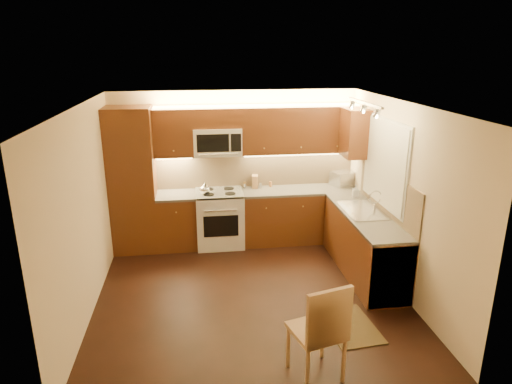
{
  "coord_description": "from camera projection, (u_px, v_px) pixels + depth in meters",
  "views": [
    {
      "loc": [
        -0.65,
        -5.32,
        3.14
      ],
      "look_at": [
        0.15,
        0.55,
        1.25
      ],
      "focal_mm": 31.78,
      "sensor_mm": 36.0,
      "label": 1
    }
  ],
  "objects": [
    {
      "name": "base_cab_right",
      "position": [
        364.0,
        245.0,
        6.52
      ],
      "size": [
        0.6,
        2.0,
        0.86
      ],
      "primitive_type": "cube",
      "color": "#4B2810",
      "rests_on": "floor"
    },
    {
      "name": "backsplash_right",
      "position": [
        388.0,
        193.0,
        6.33
      ],
      "size": [
        0.02,
        2.0,
        0.6
      ],
      "primitive_type": "cube",
      "color": "tan",
      "rests_on": "wall_right"
    },
    {
      "name": "backsplash_back",
      "position": [
        256.0,
        169.0,
        7.62
      ],
      "size": [
        3.3,
        0.02,
        0.6
      ],
      "primitive_type": "cube",
      "color": "tan",
      "rests_on": "wall_back"
    },
    {
      "name": "knife_block",
      "position": [
        255.0,
        181.0,
        7.58
      ],
      "size": [
        0.12,
        0.17,
        0.21
      ],
      "primitive_type": "cube",
      "rotation": [
        0.0,
        0.0,
        -0.15
      ],
      "color": "olive",
      "rests_on": "counter_back_right"
    },
    {
      "name": "sink",
      "position": [
        363.0,
        206.0,
        6.5
      ],
      "size": [
        0.52,
        0.86,
        0.15
      ],
      "primitive_type": null,
      "color": "silver",
      "rests_on": "counter_right"
    },
    {
      "name": "upper_cab_back_right",
      "position": [
        300.0,
        130.0,
        7.35
      ],
      "size": [
        1.92,
        0.35,
        0.75
      ],
      "primitive_type": "cube",
      "color": "#4B2810",
      "rests_on": "wall_back"
    },
    {
      "name": "wall_left",
      "position": [
        85.0,
        213.0,
        5.42
      ],
      "size": [
        0.01,
        4.0,
        2.5
      ],
      "primitive_type": "cube",
      "color": "beige",
      "rests_on": "ground"
    },
    {
      "name": "ceiling",
      "position": [
        250.0,
        105.0,
        5.3
      ],
      "size": [
        4.0,
        4.0,
        0.01
      ],
      "primitive_type": "cube",
      "color": "beige",
      "rests_on": "ground"
    },
    {
      "name": "faucet",
      "position": [
        375.0,
        200.0,
        6.5
      ],
      "size": [
        0.2,
        0.04,
        0.3
      ],
      "primitive_type": null,
      "color": "silver",
      "rests_on": "counter_right"
    },
    {
      "name": "track_light_bar",
      "position": [
        364.0,
        103.0,
        5.89
      ],
      "size": [
        0.04,
        1.2,
        0.03
      ],
      "primitive_type": "cube",
      "color": "silver",
      "rests_on": "ceiling"
    },
    {
      "name": "microwave",
      "position": [
        217.0,
        141.0,
        7.21
      ],
      "size": [
        0.76,
        0.38,
        0.44
      ],
      "primitive_type": null,
      "color": "silver",
      "rests_on": "wall_back"
    },
    {
      "name": "spice_jar_b",
      "position": [
        245.0,
        185.0,
        7.58
      ],
      "size": [
        0.06,
        0.06,
        0.1
      ],
      "primitive_type": "cylinder",
      "rotation": [
        0.0,
        0.0,
        -0.28
      ],
      "color": "brown",
      "rests_on": "counter_back_right"
    },
    {
      "name": "stove",
      "position": [
        220.0,
        218.0,
        7.46
      ],
      "size": [
        0.76,
        0.65,
        0.92
      ],
      "primitive_type": null,
      "color": "silver",
      "rests_on": "floor"
    },
    {
      "name": "upper_cab_right_corner",
      "position": [
        355.0,
        133.0,
        7.05
      ],
      "size": [
        0.35,
        0.5,
        0.75
      ],
      "primitive_type": "cube",
      "color": "#4B2810",
      "rests_on": "wall_right"
    },
    {
      "name": "kettle",
      "position": [
        205.0,
        188.0,
        7.17
      ],
      "size": [
        0.22,
        0.22,
        0.19
      ],
      "primitive_type": null,
      "rotation": [
        0.0,
        0.0,
        0.37
      ],
      "color": "silver",
      "rests_on": "stove"
    },
    {
      "name": "dining_chair",
      "position": [
        317.0,
        328.0,
        4.41
      ],
      "size": [
        0.58,
        0.58,
        1.06
      ],
      "primitive_type": null,
      "rotation": [
        0.0,
        0.0,
        0.26
      ],
      "color": "olive",
      "rests_on": "floor"
    },
    {
      "name": "wall_front",
      "position": [
        279.0,
        284.0,
        3.79
      ],
      "size": [
        4.0,
        0.01,
        2.5
      ],
      "primitive_type": "cube",
      "color": "beige",
      "rests_on": "ground"
    },
    {
      "name": "counter_back_right",
      "position": [
        300.0,
        190.0,
        7.53
      ],
      "size": [
        1.92,
        0.6,
        0.04
      ],
      "primitive_type": "cube",
      "color": "#3D3B37",
      "rests_on": "base_cab_back_right"
    },
    {
      "name": "window_frame",
      "position": [
        385.0,
        163.0,
        6.35
      ],
      "size": [
        0.03,
        1.44,
        1.24
      ],
      "primitive_type": "cube",
      "color": "silver",
      "rests_on": "wall_right"
    },
    {
      "name": "floor",
      "position": [
        250.0,
        294.0,
        6.06
      ],
      "size": [
        4.0,
        4.0,
        0.01
      ],
      "primitive_type": "cube",
      "color": "black",
      "rests_on": "ground"
    },
    {
      "name": "counter_back_left",
      "position": [
        176.0,
        195.0,
        7.27
      ],
      "size": [
        0.62,
        0.6,
        0.04
      ],
      "primitive_type": "cube",
      "color": "#3D3B37",
      "rests_on": "base_cab_back_left"
    },
    {
      "name": "window_blinds",
      "position": [
        384.0,
        163.0,
        6.35
      ],
      "size": [
        0.02,
        1.36,
        1.16
      ],
      "primitive_type": "cube",
      "color": "silver",
      "rests_on": "wall_right"
    },
    {
      "name": "base_cab_back_right",
      "position": [
        299.0,
        216.0,
        7.67
      ],
      "size": [
        1.92,
        0.6,
        0.86
      ],
      "primitive_type": "cube",
      "color": "#4B2810",
      "rests_on": "floor"
    },
    {
      "name": "wall_back",
      "position": [
        235.0,
        166.0,
        7.57
      ],
      "size": [
        4.0,
        0.01,
        2.5
      ],
      "primitive_type": "cube",
      "color": "beige",
      "rests_on": "ground"
    },
    {
      "name": "spice_jar_d",
      "position": [
        271.0,
        184.0,
        7.65
      ],
      "size": [
        0.05,
        0.05,
        0.09
      ],
      "primitive_type": "cylinder",
      "rotation": [
        0.0,
        0.0,
        0.2
      ],
      "color": "#A86732",
      "rests_on": "counter_back_right"
    },
    {
      "name": "pantry",
      "position": [
        133.0,
        181.0,
        7.1
      ],
      "size": [
        0.7,
        0.6,
        2.3
      ],
      "primitive_type": "cube",
      "color": "#4B2810",
      "rests_on": "floor"
    },
    {
      "name": "upper_cab_back_left",
      "position": [
        173.0,
        133.0,
        7.09
      ],
      "size": [
        0.62,
        0.35,
        0.75
      ],
      "primitive_type": "cube",
      "color": "#4B2810",
      "rests_on": "wall_back"
    },
    {
      "name": "toaster_oven",
      "position": [
        344.0,
        178.0,
        7.71
      ],
      "size": [
        0.48,
        0.43,
        0.24
      ],
      "primitive_type": "cube",
      "rotation": [
        0.0,
        0.0,
        0.38
      ],
      "color": "silver",
      "rests_on": "counter_back_right"
    },
    {
      "name": "spice_jar_c",
      "position": [
        260.0,
        186.0,
        7.54
      ],
      "size": [
        0.06,
        0.06,
        0.1
      ],
      "primitive_type": "cylinder",
      "rotation": [
        0.0,
        0.0,
        0.39
      ],
      "color": "silver",
      "rests_on": "counter_back_right"
    },
    {
      "name": "upper_cab_bridge",
      "position": [
        217.0,
        118.0,
        7.11
      ],
      "size": [
        0.76,
        0.35,
        0.31
      ],
      "primitive_type": "cube",
      "color": "#4B2810",
      "rests_on": "wall_back"
    },
    {
      "name": "dishwasher",
      "position": [
        383.0,
        267.0,
        5.86
      ],
      "size": [
        0.58,
        0.6,
        0.84
      ],
      "primitive_type": "cube",
      "color": "silver",
      "rests_on": "floor"
    },
    {
      "name": "rug",
      "position": [
        350.0,
        326.0,
        5.35
      ],
      "size": [
        0.63,
        0.88,
        0.01
      ],
      "primitive_type": "cube",
      "rotation": [
        0.0,
        0.0,
        0.09
      ],
      "color": "black",
      "rests_on": "floor"
    },
    {
      "name": "base_cab_back_left",
      "position": [
        178.0,
        221.0,
        7.41
      ],
      "size": [
        0.62,
        0.6,
        0.86
      ],
      "primitive_type": "cube",
      "color": "#4B2810",
      "rests_on": "floor"
    },
    {
      "name": "soap_bottle",
      "position": [
        355.0,
        191.0,
        7.1
      ],
      "size": [
        0.1,
        0.1,
        0.2
      ],
      "primitive_type": "imported",
      "rotation": [
        0.0,
        0.0,
        -0.12
      ],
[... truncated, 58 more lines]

